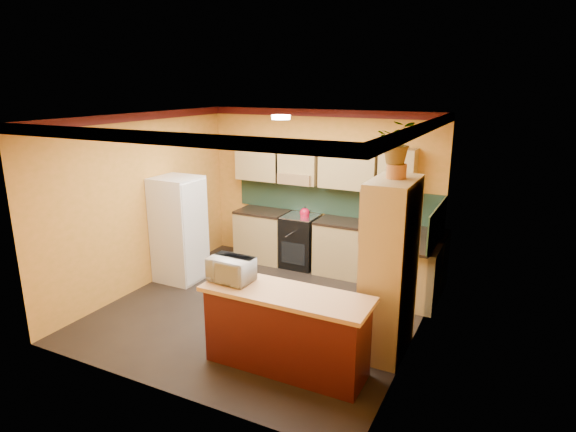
# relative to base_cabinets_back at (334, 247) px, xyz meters

# --- Properties ---
(room_shell) EXTENTS (4.24, 4.24, 2.72)m
(room_shell) POSITION_rel_base_cabinets_back_xyz_m (-0.36, -1.52, 1.65)
(room_shell) COLOR black
(room_shell) RESTS_ON ground
(base_cabinets_back) EXTENTS (3.65, 0.60, 0.88)m
(base_cabinets_back) POSITION_rel_base_cabinets_back_xyz_m (0.00, 0.00, 0.00)
(base_cabinets_back) COLOR tan
(base_cabinets_back) RESTS_ON ground
(countertop_back) EXTENTS (3.65, 0.62, 0.04)m
(countertop_back) POSITION_rel_base_cabinets_back_xyz_m (0.00, -0.00, 0.46)
(countertop_back) COLOR black
(countertop_back) RESTS_ON base_cabinets_back
(stove) EXTENTS (0.58, 0.58, 0.91)m
(stove) POSITION_rel_base_cabinets_back_xyz_m (-0.63, -0.00, 0.02)
(stove) COLOR black
(stove) RESTS_ON ground
(kettle) EXTENTS (0.18, 0.18, 0.18)m
(kettle) POSITION_rel_base_cabinets_back_xyz_m (-0.53, -0.05, 0.56)
(kettle) COLOR #B60C2A
(kettle) RESTS_ON stove
(sink) EXTENTS (0.48, 0.40, 0.03)m
(sink) POSITION_rel_base_cabinets_back_xyz_m (0.77, 0.00, 0.50)
(sink) COLOR silver
(sink) RESTS_ON countertop_back
(base_cabinets_right) EXTENTS (0.60, 0.80, 0.88)m
(base_cabinets_right) POSITION_rel_base_cabinets_back_xyz_m (1.42, -0.68, 0.00)
(base_cabinets_right) COLOR tan
(base_cabinets_right) RESTS_ON ground
(countertop_right) EXTENTS (0.62, 0.80, 0.04)m
(countertop_right) POSITION_rel_base_cabinets_back_xyz_m (1.42, -0.68, 0.46)
(countertop_right) COLOR black
(countertop_right) RESTS_ON base_cabinets_right
(fridge) EXTENTS (0.68, 0.66, 1.70)m
(fridge) POSITION_rel_base_cabinets_back_xyz_m (-2.13, -1.40, 0.41)
(fridge) COLOR silver
(fridge) RESTS_ON ground
(pantry) EXTENTS (0.48, 0.90, 2.10)m
(pantry) POSITION_rel_base_cabinets_back_xyz_m (1.47, -2.06, 0.61)
(pantry) COLOR tan
(pantry) RESTS_ON ground
(fern_pot) EXTENTS (0.22, 0.22, 0.16)m
(fern_pot) POSITION_rel_base_cabinets_back_xyz_m (1.47, -2.01, 1.74)
(fern_pot) COLOR #9E5926
(fern_pot) RESTS_ON pantry
(fern) EXTENTS (0.47, 0.42, 0.47)m
(fern) POSITION_rel_base_cabinets_back_xyz_m (1.47, -2.01, 2.06)
(fern) COLOR tan
(fern) RESTS_ON fern_pot
(breakfast_bar) EXTENTS (1.80, 0.55, 0.88)m
(breakfast_bar) POSITION_rel_base_cabinets_back_xyz_m (0.57, -2.94, 0.00)
(breakfast_bar) COLOR #4E1612
(breakfast_bar) RESTS_ON ground
(bar_top) EXTENTS (1.90, 0.65, 0.05)m
(bar_top) POSITION_rel_base_cabinets_back_xyz_m (0.57, -2.94, 0.47)
(bar_top) COLOR tan
(bar_top) RESTS_ON breakfast_bar
(microwave) EXTENTS (0.51, 0.35, 0.28)m
(microwave) POSITION_rel_base_cabinets_back_xyz_m (-0.13, -2.94, 0.63)
(microwave) COLOR silver
(microwave) RESTS_ON bar_top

